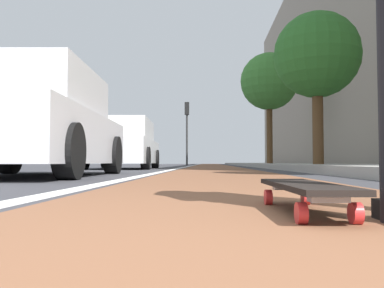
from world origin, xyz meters
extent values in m
plane|color=#38383D|center=(10.00, 0.00, 0.00)|extent=(80.00, 80.00, 0.00)
cube|color=brown|center=(24.00, 0.00, 0.00)|extent=(56.00, 2.00, 0.00)
cube|color=silver|center=(20.00, 1.15, 0.00)|extent=(52.00, 0.16, 0.01)
cube|color=#9E9B93|center=(18.00, -3.18, 0.07)|extent=(52.00, 3.20, 0.15)
cube|color=gray|center=(22.00, -6.15, 6.27)|extent=(40.00, 1.20, 12.54)
cylinder|color=red|center=(1.31, -0.07, 0.04)|extent=(0.07, 0.03, 0.07)
cylinder|color=red|center=(1.32, -0.24, 0.04)|extent=(0.07, 0.03, 0.07)
cylinder|color=red|center=(0.71, -0.09, 0.04)|extent=(0.07, 0.03, 0.07)
cylinder|color=red|center=(0.72, -0.26, 0.04)|extent=(0.07, 0.03, 0.07)
cube|color=silver|center=(1.31, -0.16, 0.08)|extent=(0.06, 0.12, 0.02)
cube|color=silver|center=(0.71, -0.17, 0.08)|extent=(0.06, 0.12, 0.02)
cube|color=black|center=(1.01, -0.16, 0.10)|extent=(0.85, 0.22, 0.02)
cube|color=silver|center=(5.17, 2.67, 0.53)|extent=(4.12, 2.01, 0.70)
cube|color=silver|center=(5.02, 2.67, 1.18)|extent=(2.29, 1.79, 0.60)
cube|color=#4C606B|center=(6.13, 2.71, 1.18)|extent=(0.10, 1.64, 0.51)
cylinder|color=black|center=(6.39, 3.60, 0.32)|extent=(0.65, 0.24, 0.64)
cylinder|color=black|center=(6.46, 1.83, 0.32)|extent=(0.65, 0.24, 0.64)
cylinder|color=black|center=(3.94, 1.74, 0.32)|extent=(0.65, 0.24, 0.64)
cube|color=silver|center=(11.87, 2.76, 0.52)|extent=(4.63, 1.92, 0.70)
cube|color=silver|center=(11.72, 2.75, 1.17)|extent=(2.57, 1.71, 0.60)
cube|color=#4C606B|center=(12.97, 2.80, 1.17)|extent=(0.10, 1.55, 0.51)
cylinder|color=black|center=(13.25, 3.65, 0.31)|extent=(0.62, 0.24, 0.61)
cylinder|color=black|center=(13.31, 1.98, 0.31)|extent=(0.62, 0.24, 0.61)
cylinder|color=black|center=(10.42, 3.54, 0.31)|extent=(0.62, 0.24, 0.61)
cylinder|color=black|center=(10.48, 1.87, 0.31)|extent=(0.62, 0.24, 0.61)
cylinder|color=#2D2D2D|center=(25.74, 1.55, 1.61)|extent=(0.12, 0.12, 3.21)
cube|color=black|center=(25.74, 1.55, 3.61)|extent=(0.24, 0.28, 0.80)
sphere|color=#360606|center=(25.87, 1.55, 3.87)|extent=(0.16, 0.16, 0.16)
sphere|color=gold|center=(25.87, 1.55, 3.61)|extent=(0.16, 0.16, 0.16)
sphere|color=black|center=(25.87, 1.55, 3.35)|extent=(0.16, 0.16, 0.16)
cylinder|color=brown|center=(10.83, -2.78, 1.16)|extent=(0.29, 0.29, 2.32)
sphere|color=#2D6B28|center=(10.83, -2.78, 3.14)|extent=(2.35, 2.35, 2.35)
cylinder|color=brown|center=(19.77, -2.78, 1.59)|extent=(0.29, 0.29, 3.18)
sphere|color=#3D7F33|center=(19.77, -2.78, 4.16)|extent=(2.79, 2.79, 2.79)
camera|label=1|loc=(-0.62, 0.20, 0.19)|focal=39.09mm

